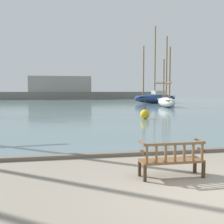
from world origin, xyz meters
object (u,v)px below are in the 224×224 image
park_bench (172,159)px  sailboat_nearest_starboard (166,101)px  channel_buoy (145,114)px  sailboat_far_starboard (156,97)px

park_bench → sailboat_nearest_starboard: (11.02, 27.67, 0.40)m
channel_buoy → sailboat_far_starboard: bearing=68.4°
sailboat_far_starboard → channel_buoy: 26.76m
park_bench → channel_buoy: (3.60, 13.46, -0.03)m
sailboat_far_starboard → channel_buoy: bearing=-111.6°
park_bench → channel_buoy: bearing=75.0°
sailboat_nearest_starboard → channel_buoy: bearing=-117.6°
park_bench → channel_buoy: channel_buoy is taller
sailboat_far_starboard → park_bench: bearing=-109.3°
sailboat_far_starboard → channel_buoy: sailboat_far_starboard is taller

